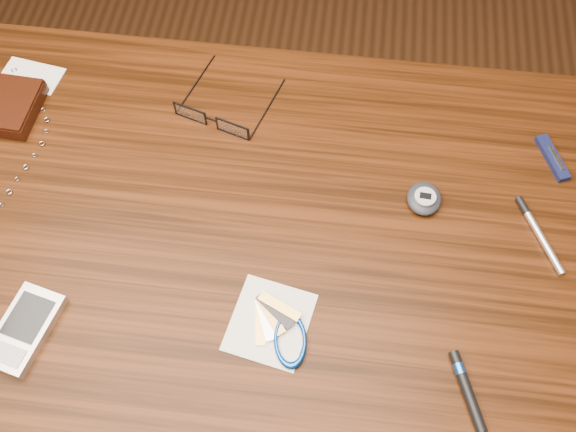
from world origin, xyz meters
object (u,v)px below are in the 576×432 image
pda_phone (24,329)px  eyeglasses (214,118)px  notepad_keys (280,330)px  pocket_knife (552,158)px  desk (257,270)px  pedometer (424,198)px  silver_pen (536,229)px

pda_phone → eyeglasses: bearing=63.2°
eyeglasses → pda_phone: 0.40m
eyeglasses → notepad_keys: bearing=-65.9°
notepad_keys → pocket_knife: size_ratio=1.55×
desk → pda_phone: 0.33m
desk → pda_phone: pda_phone is taller
desk → pedometer: bearing=20.9°
eyeglasses → pocket_knife: (0.50, -0.01, -0.01)m
eyeglasses → notepad_keys: eyeglasses is taller
desk → silver_pen: bearing=9.0°
notepad_keys → eyeglasses: bearing=114.1°
pda_phone → pedometer: (0.49, 0.25, 0.00)m
pocket_knife → silver_pen: bearing=-104.5°
pedometer → notepad_keys: pedometer is taller
pda_phone → pedometer: pedometer is taller
desk → notepad_keys: bearing=-67.3°
pedometer → silver_pen: 0.16m
desk → eyeglasses: (-0.09, 0.19, 0.11)m
pda_phone → pocket_knife: pda_phone is taller
notepad_keys → silver_pen: notepad_keys is taller
pda_phone → pocket_knife: (0.68, 0.35, -0.00)m
desk → eyeglasses: bearing=115.0°
pedometer → pocket_knife: size_ratio=0.72×
pedometer → pocket_knife: bearing=27.1°
pedometer → silver_pen: (0.15, -0.03, -0.00)m
desk → pocket_knife: 0.46m
pocket_knife → pedometer: bearing=-152.9°
eyeglasses → pocket_knife: size_ratio=2.01×
pocket_knife → notepad_keys: bearing=-139.6°
eyeglasses → pedometer: size_ratio=2.79×
eyeglasses → desk: bearing=-65.0°
eyeglasses → notepad_keys: 0.34m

